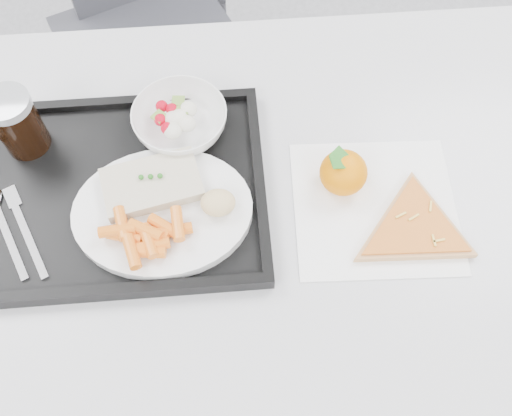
% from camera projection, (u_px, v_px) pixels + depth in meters
% --- Properties ---
extents(room, '(6.04, 7.04, 2.84)m').
position_uv_depth(room, '(255.00, 58.00, 0.17)').
color(room, gray).
rests_on(room, ground).
extents(table, '(1.20, 0.80, 0.75)m').
position_uv_depth(table, '(241.00, 228.00, 0.94)').
color(table, silver).
rests_on(table, ground).
extents(tray, '(0.45, 0.35, 0.03)m').
position_uv_depth(tray, '(120.00, 191.00, 0.89)').
color(tray, black).
rests_on(tray, table).
extents(dinner_plate, '(0.27, 0.27, 0.02)m').
position_uv_depth(dinner_plate, '(163.00, 211.00, 0.85)').
color(dinner_plate, white).
rests_on(dinner_plate, tray).
extents(fish_fillet, '(0.16, 0.12, 0.03)m').
position_uv_depth(fish_fillet, '(152.00, 184.00, 0.86)').
color(fish_fillet, beige).
rests_on(fish_fillet, dinner_plate).
extents(bread_roll, '(0.06, 0.05, 0.03)m').
position_uv_depth(bread_roll, '(218.00, 203.00, 0.83)').
color(bread_roll, '#D5B780').
rests_on(bread_roll, dinner_plate).
extents(salad_bowl, '(0.15, 0.15, 0.05)m').
position_uv_depth(salad_bowl, '(180.00, 121.00, 0.91)').
color(salad_bowl, white).
rests_on(salad_bowl, tray).
extents(cola_glass, '(0.07, 0.07, 0.11)m').
position_uv_depth(cola_glass, '(17.00, 122.00, 0.87)').
color(cola_glass, black).
rests_on(cola_glass, tray).
extents(cutlery, '(0.12, 0.16, 0.01)m').
position_uv_depth(cutlery, '(10.00, 220.00, 0.85)').
color(cutlery, silver).
rests_on(cutlery, tray).
extents(napkin, '(0.26, 0.25, 0.00)m').
position_uv_depth(napkin, '(375.00, 207.00, 0.88)').
color(napkin, white).
rests_on(napkin, table).
extents(tangerine, '(0.09, 0.09, 0.07)m').
position_uv_depth(tangerine, '(343.00, 173.00, 0.87)').
color(tangerine, orange).
rests_on(tangerine, napkin).
extents(pizza_slice, '(0.29, 0.29, 0.02)m').
position_uv_depth(pizza_slice, '(414.00, 228.00, 0.85)').
color(pizza_slice, tan).
rests_on(pizza_slice, napkin).
extents(carrot_pile, '(0.13, 0.10, 0.03)m').
position_uv_depth(carrot_pile, '(146.00, 235.00, 0.81)').
color(carrot_pile, orange).
rests_on(carrot_pile, dinner_plate).
extents(salad_contents, '(0.07, 0.08, 0.02)m').
position_uv_depth(salad_contents, '(176.00, 119.00, 0.90)').
color(salad_contents, '#BA0518').
rests_on(salad_contents, salad_bowl).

